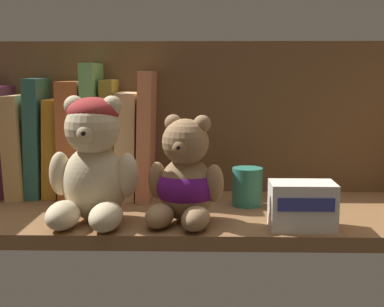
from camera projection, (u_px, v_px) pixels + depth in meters
shelf_board at (176, 216)px, 82.59cm from camera, size 80.94×26.76×2.00cm
shelf_back_panel at (180, 123)px, 94.54cm from camera, size 83.34×1.20×27.63cm
book_3 at (4, 141)px, 92.32cm from camera, size 2.53×9.62×18.23cm
book_4 at (23, 145)px, 92.35cm from camera, size 3.34×13.24×16.89cm
book_5 at (40, 137)px, 92.08cm from camera, size 2.69×10.98×19.51cm
book_6 at (57, 147)px, 92.26cm from camera, size 2.99×9.74×16.17cm
book_7 at (77, 138)px, 91.96cm from camera, size 3.60×12.95×19.02cm
book_8 at (96, 130)px, 91.67cm from camera, size 2.32×13.69×21.95cm
book_9 at (111, 138)px, 91.80cm from camera, size 2.15×9.43×19.26cm
book_10 at (130, 144)px, 91.87cm from camera, size 3.58×13.07×17.33cm
book_11 at (148, 134)px, 91.55cm from camera, size 2.80×14.68×20.68cm
teddy_bear_larger at (93, 163)px, 74.90cm from camera, size 12.77×13.07×17.36cm
teddy_bear_smaller at (185, 181)px, 75.04cm from camera, size 11.28×11.90×14.80cm
pillar_candle at (247, 187)px, 84.86cm from camera, size 4.70×4.70×5.91cm
small_product_box at (302, 205)px, 72.33cm from camera, size 8.50×5.70×6.18cm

